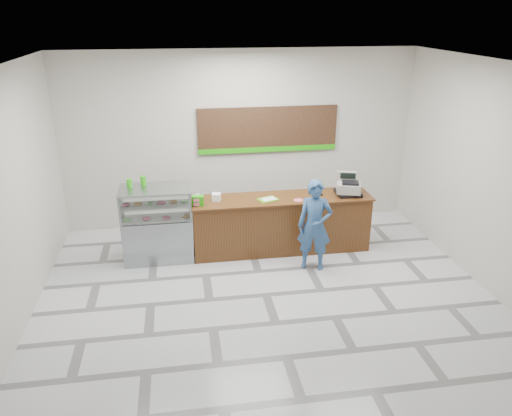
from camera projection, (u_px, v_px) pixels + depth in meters
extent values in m
plane|color=silver|center=(266.00, 295.00, 7.83)|extent=(7.00, 7.00, 0.00)
plane|color=beige|center=(240.00, 140.00, 9.93)|extent=(7.00, 0.00, 7.00)
plane|color=silver|center=(268.00, 65.00, 6.53)|extent=(7.00, 7.00, 0.00)
cube|color=#5C3316|center=(281.00, 224.00, 9.15)|extent=(3.20, 0.70, 1.00)
cube|color=#5C3316|center=(282.00, 198.00, 8.95)|extent=(3.26, 0.76, 0.03)
cube|color=gray|center=(159.00, 237.00, 8.86)|extent=(1.20, 0.70, 0.80)
cube|color=white|center=(156.00, 203.00, 8.62)|extent=(1.20, 0.70, 0.50)
cube|color=gray|center=(155.00, 189.00, 8.52)|extent=(1.22, 0.72, 0.03)
cube|color=silver|center=(157.00, 216.00, 8.70)|extent=(1.14, 0.64, 0.02)
cube|color=silver|center=(156.00, 203.00, 8.61)|extent=(1.14, 0.64, 0.02)
torus|color=#96E689|center=(127.00, 218.00, 8.53)|extent=(0.15, 0.15, 0.05)
torus|color=#E65F83|center=(147.00, 217.00, 8.57)|extent=(0.15, 0.15, 0.05)
torus|color=#E65F83|center=(166.00, 216.00, 8.62)|extent=(0.15, 0.15, 0.05)
torus|color=#B78338|center=(186.00, 214.00, 8.67)|extent=(0.15, 0.15, 0.05)
torus|color=#E65F83|center=(126.00, 202.00, 8.57)|extent=(0.15, 0.15, 0.05)
torus|color=#B78338|center=(138.00, 201.00, 8.60)|extent=(0.15, 0.15, 0.05)
torus|color=#96E689|center=(150.00, 200.00, 8.63)|extent=(0.15, 0.15, 0.05)
torus|color=#E65F83|center=(162.00, 200.00, 8.66)|extent=(0.15, 0.15, 0.05)
torus|color=#B78338|center=(173.00, 199.00, 8.69)|extent=(0.15, 0.15, 0.05)
torus|color=#96E689|center=(185.00, 198.00, 8.72)|extent=(0.15, 0.15, 0.05)
cube|color=black|center=(268.00, 129.00, 9.90)|extent=(2.80, 0.05, 0.90)
cube|color=#24A80D|center=(268.00, 149.00, 10.02)|extent=(2.80, 0.02, 0.10)
cube|color=black|center=(348.00, 193.00, 9.08)|extent=(0.42, 0.42, 0.06)
cube|color=gray|center=(348.00, 187.00, 9.04)|extent=(0.53, 0.55, 0.17)
cube|color=black|center=(350.00, 183.00, 8.92)|extent=(0.34, 0.29, 0.04)
cube|color=gray|center=(347.00, 176.00, 9.09)|extent=(0.37, 0.21, 0.17)
cube|color=black|center=(348.00, 176.00, 9.03)|extent=(0.27, 0.09, 0.11)
cube|color=black|center=(319.00, 194.00, 9.07)|extent=(0.08, 0.15, 0.04)
cube|color=#5EBB1C|center=(268.00, 199.00, 8.83)|extent=(0.39, 0.34, 0.02)
cube|color=white|center=(269.00, 199.00, 8.83)|extent=(0.28, 0.24, 0.00)
cube|color=white|center=(216.00, 197.00, 8.79)|extent=(0.18, 0.18, 0.13)
cylinder|color=silver|center=(197.00, 198.00, 8.76)|extent=(0.09, 0.09, 0.13)
cube|color=#24A80D|center=(198.00, 200.00, 8.56)|extent=(0.21, 0.16, 0.17)
cylinder|color=#E65F83|center=(298.00, 200.00, 8.82)|extent=(0.17, 0.17, 0.00)
cylinder|color=#24A80D|center=(129.00, 183.00, 8.53)|extent=(0.09, 0.09, 0.14)
cylinder|color=#24A80D|center=(143.00, 180.00, 8.65)|extent=(0.10, 0.10, 0.16)
imported|color=#2D5182|center=(315.00, 225.00, 8.38)|extent=(0.67, 0.54, 1.58)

